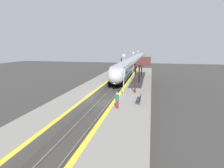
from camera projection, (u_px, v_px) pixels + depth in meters
The scene contains 13 objects.
ground_plane at pixel (104, 103), 22.55m from camera, with size 120.00×120.00×0.00m, color #383533.
rail_left at pixel (99, 102), 22.69m from camera, with size 0.08×90.00×0.15m, color slate.
rail_right at pixel (109, 103), 22.38m from camera, with size 0.08×90.00×0.15m, color slate.
train at pixel (136, 60), 68.04m from camera, with size 2.86×84.04×3.69m.
platform_right at pixel (133, 101), 21.64m from camera, with size 4.27×64.00×1.03m.
platform_left at pixel (79, 97), 23.19m from camera, with size 3.69×64.00×1.03m.
platform_bench at pixel (139, 99), 19.23m from camera, with size 0.44×1.75×0.89m.
person_waiting at pixel (117, 100), 17.40m from camera, with size 0.36×0.22×1.62m.
railway_signal at pixel (121, 64), 46.92m from camera, with size 0.28×0.28×4.15m.
lamppost_near at pixel (124, 72), 21.71m from camera, with size 0.36×0.20×5.16m.
lamppost_mid at pixel (133, 64), 32.42m from camera, with size 0.36×0.20×5.16m.
lamppost_far at pixel (138, 60), 43.14m from camera, with size 0.36×0.20×5.16m.
station_canopy at pixel (143, 61), 29.90m from camera, with size 2.02×18.00×3.98m.
Camera 1 is at (5.74, -20.81, 7.03)m, focal length 28.00 mm.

